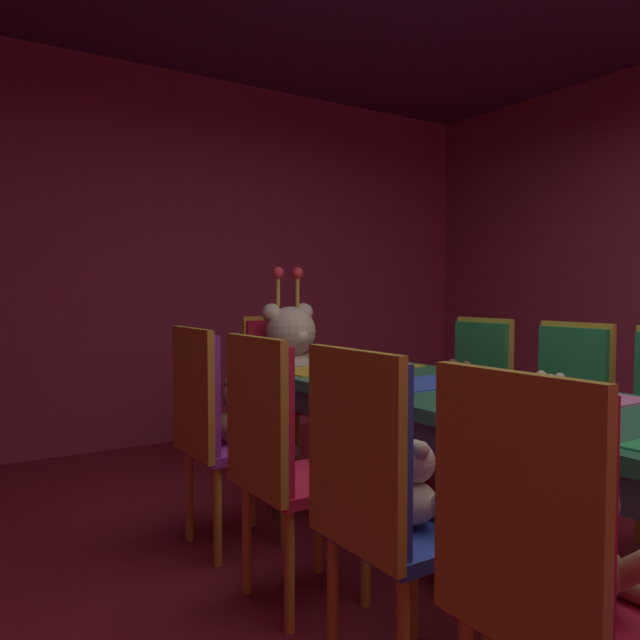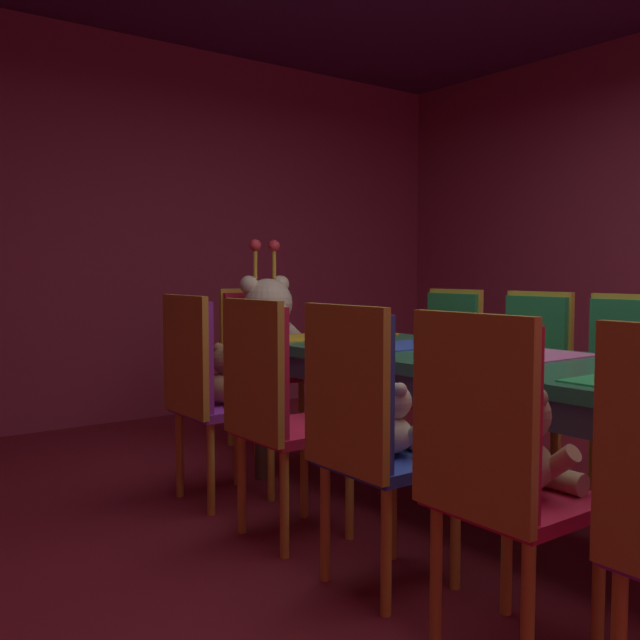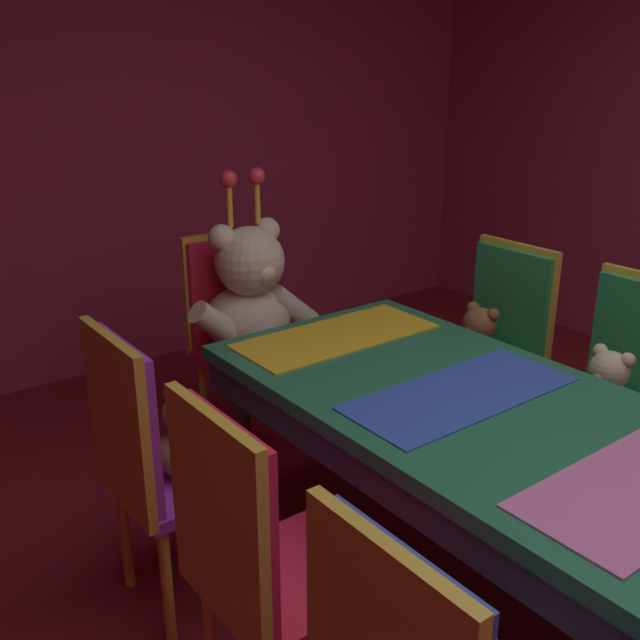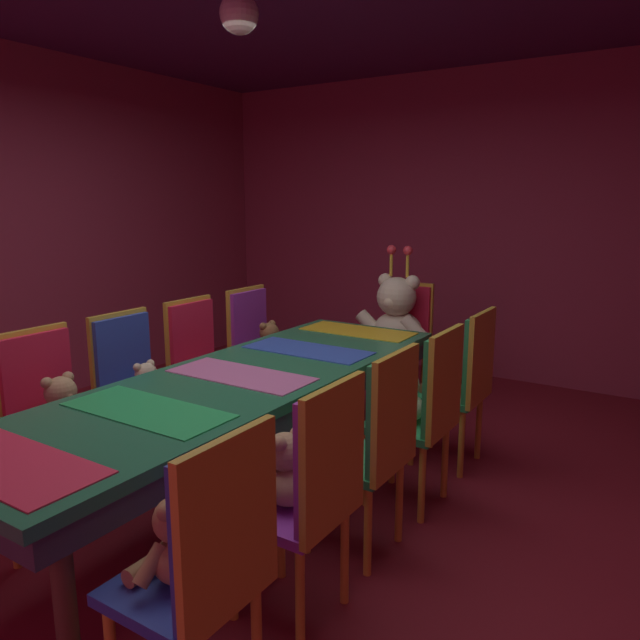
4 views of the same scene
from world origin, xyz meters
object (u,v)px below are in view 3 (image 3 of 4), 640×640
at_px(chair_left_3, 248,547).
at_px(throne_chair, 234,318).
at_px(teddy_right_3, 605,392).
at_px(king_teddy_bear, 252,301).
at_px(teddy_left_4, 188,438).
at_px(chair_right_3, 628,379).
at_px(chair_right_4, 500,333).
at_px(teddy_right_4, 477,344).
at_px(chair_left_4, 146,448).

bearing_deg(chair_left_3, throne_chair, 60.52).
relative_size(chair_left_3, teddy_right_3, 3.21).
bearing_deg(king_teddy_bear, teddy_right_3, 27.52).
bearing_deg(teddy_left_4, throne_chair, 51.86).
relative_size(chair_right_3, king_teddy_bear, 1.19).
bearing_deg(chair_right_3, chair_right_4, -89.51).
height_order(throne_chair, king_teddy_bear, king_teddy_bear).
bearing_deg(chair_left_3, chair_right_4, 19.77).
distance_m(chair_left_3, teddy_right_3, 1.51).
relative_size(teddy_right_3, throne_chair, 0.31).
xyz_separation_m(chair_left_3, teddy_right_4, (1.50, 0.59, -0.01)).
bearing_deg(chair_right_4, chair_right_3, 90.49).
height_order(chair_right_4, king_teddy_bear, king_teddy_bear).
distance_m(teddy_right_4, throne_chair, 1.10).
distance_m(chair_left_3, chair_right_4, 1.75).
xyz_separation_m(chair_right_3, king_teddy_bear, (-0.82, 1.30, 0.13)).
relative_size(chair_left_4, teddy_left_4, 3.19).
height_order(chair_left_3, chair_right_4, same).
bearing_deg(king_teddy_bear, chair_left_3, -32.54).
relative_size(teddy_right_4, king_teddy_bear, 0.37).
height_order(chair_right_4, teddy_right_4, chair_right_4).
bearing_deg(chair_left_3, king_teddy_bear, 57.46).
relative_size(chair_left_3, chair_right_3, 1.00).
distance_m(chair_left_4, chair_right_4, 1.64).
bearing_deg(chair_right_3, king_teddy_bear, -57.73).
distance_m(chair_right_3, throne_chair, 1.68).
distance_m(teddy_right_3, chair_right_4, 0.62).
relative_size(chair_right_3, chair_right_4, 1.00).
relative_size(teddy_left_4, chair_right_3, 0.31).
height_order(chair_left_3, chair_left_4, same).
bearing_deg(teddy_left_4, chair_left_4, 180.00).
height_order(chair_left_4, chair_right_3, same).
xyz_separation_m(chair_left_3, chair_right_3, (1.65, -0.01, 0.00)).
height_order(chair_left_3, teddy_right_3, chair_left_3).
distance_m(chair_right_3, teddy_right_4, 0.62).
bearing_deg(chair_right_4, chair_left_3, 19.77).
xyz_separation_m(chair_left_4, teddy_left_4, (0.14, 0.00, -0.01)).
bearing_deg(teddy_right_3, chair_right_3, 180.00).
distance_m(chair_left_4, throne_chair, 1.20).
relative_size(chair_left_4, chair_right_3, 1.00).
distance_m(chair_left_3, teddy_right_4, 1.61).
bearing_deg(chair_left_3, teddy_left_4, 76.21).
xyz_separation_m(teddy_left_4, teddy_right_4, (1.35, -0.00, -0.00)).
height_order(chair_left_4, throne_chair, same).
distance_m(chair_right_3, teddy_right_3, 0.14).
xyz_separation_m(chair_left_4, teddy_right_3, (1.50, -0.60, -0.01)).
relative_size(teddy_right_3, king_teddy_bear, 0.37).
distance_m(teddy_left_4, chair_right_3, 1.62).
height_order(chair_right_3, teddy_right_3, chair_right_3).
distance_m(teddy_left_4, throne_chair, 1.10).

